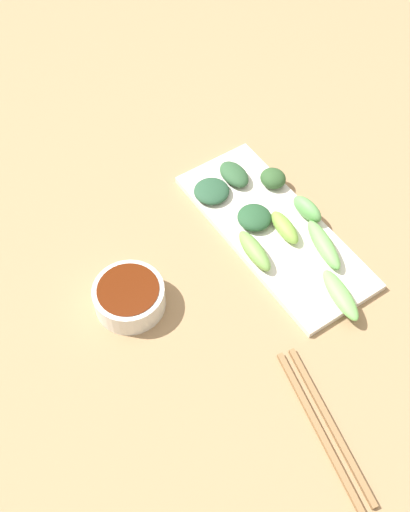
% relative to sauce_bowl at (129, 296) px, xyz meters
% --- Properties ---
extents(tabletop, '(2.10, 2.10, 0.02)m').
position_rel_sauce_bowl_xyz_m(tabletop, '(0.12, -0.03, -0.03)').
color(tabletop, '#977650').
rests_on(tabletop, ground).
extents(sauce_bowl, '(0.11, 0.11, 0.04)m').
position_rel_sauce_bowl_xyz_m(sauce_bowl, '(0.00, 0.00, 0.00)').
color(sauce_bowl, silver).
rests_on(sauce_bowl, tabletop).
extents(serving_plate, '(0.15, 0.36, 0.01)m').
position_rel_sauce_bowl_xyz_m(serving_plate, '(0.26, -0.01, -0.02)').
color(serving_plate, silver).
rests_on(serving_plate, tabletop).
extents(broccoli_stalk_0, '(0.05, 0.10, 0.03)m').
position_rel_sauce_bowl_xyz_m(broccoli_stalk_0, '(0.30, -0.09, 0.00)').
color(broccoli_stalk_0, '#6BB056').
rests_on(broccoli_stalk_0, serving_plate).
extents(broccoli_leafy_1, '(0.06, 0.06, 0.02)m').
position_rel_sauce_bowl_xyz_m(broccoli_leafy_1, '(0.24, 0.02, -0.00)').
color(broccoli_leafy_1, '#244D2D').
rests_on(broccoli_leafy_1, serving_plate).
extents(broccoli_stalk_2, '(0.03, 0.06, 0.03)m').
position_rel_sauce_bowl_xyz_m(broccoli_stalk_2, '(0.32, -0.02, 0.00)').
color(broccoli_stalk_2, '#5EA052').
rests_on(broccoli_stalk_2, serving_plate).
extents(broccoli_leafy_3, '(0.05, 0.05, 0.03)m').
position_rel_sauce_bowl_xyz_m(broccoli_leafy_3, '(0.32, 0.07, 0.00)').
color(broccoli_leafy_3, '#2E5128').
rests_on(broccoli_leafy_3, serving_plate).
extents(broccoli_stalk_4, '(0.05, 0.10, 0.02)m').
position_rel_sauce_bowl_xyz_m(broccoli_stalk_4, '(0.26, -0.17, -0.00)').
color(broccoli_stalk_4, '#6FB958').
rests_on(broccoli_stalk_4, serving_plate).
extents(broccoli_leafy_5, '(0.07, 0.07, 0.02)m').
position_rel_sauce_bowl_xyz_m(broccoli_leafy_5, '(0.22, 0.10, -0.00)').
color(broccoli_leafy_5, '#264C32').
rests_on(broccoli_leafy_5, serving_plate).
extents(broccoli_leafy_6, '(0.04, 0.06, 0.02)m').
position_rel_sauce_bowl_xyz_m(broccoli_leafy_6, '(0.27, 0.11, -0.00)').
color(broccoli_leafy_6, '#2D5431').
rests_on(broccoli_leafy_6, serving_plate).
extents(broccoli_stalk_7, '(0.03, 0.07, 0.02)m').
position_rel_sauce_bowl_xyz_m(broccoli_stalk_7, '(0.27, -0.03, 0.00)').
color(broccoli_stalk_7, '#78A43E').
rests_on(broccoli_stalk_7, serving_plate).
extents(broccoli_stalk_8, '(0.03, 0.09, 0.03)m').
position_rel_sauce_bowl_xyz_m(broccoli_stalk_8, '(0.20, -0.04, 0.00)').
color(broccoli_stalk_8, '#6DA048').
rests_on(broccoli_stalk_8, serving_plate).
extents(chopsticks, '(0.07, 0.23, 0.01)m').
position_rel_sauce_bowl_xyz_m(chopsticks, '(0.12, -0.30, -0.02)').
color(chopsticks, olive).
rests_on(chopsticks, tabletop).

